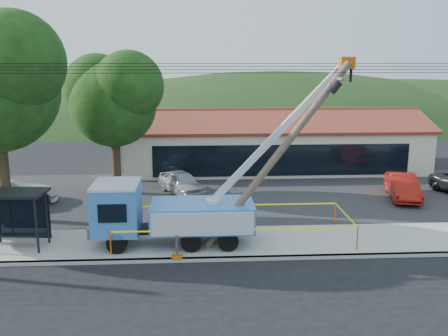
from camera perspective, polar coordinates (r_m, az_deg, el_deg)
name	(u,v)px	position (r m, az deg, el deg)	size (l,w,h in m)	color
ground	(249,282)	(19.91, 2.86, -12.85)	(120.00, 120.00, 0.00)	black
curb	(244,258)	(21.79, 2.27, -10.29)	(60.00, 0.25, 0.15)	#ACABA1
sidewalk	(240,242)	(23.54, 1.83, -8.48)	(60.00, 4.00, 0.15)	#ACABA1
parking_lot	(229,196)	(31.12, 0.55, -3.19)	(60.00, 12.00, 0.10)	#28282B
strip_mall	(273,144)	(38.89, 5.68, 2.75)	(22.50, 8.53, 4.67)	beige
tree_lot	(113,96)	(31.35, -12.56, 8.09)	(6.30, 5.60, 8.94)	#332316
hill_west	(106,116)	(74.51, -13.33, 5.79)	(78.40, 56.00, 28.00)	#1C3413
hill_center	(277,115)	(74.33, 6.11, 6.05)	(89.60, 64.00, 32.00)	#1C3413
hill_east	(410,114)	(80.02, 20.47, 5.79)	(72.80, 52.00, 26.00)	#1C3413
utility_truck	(170,211)	(22.84, -6.20, -4.88)	(11.56, 3.90, 8.39)	black
leaning_pole	(283,148)	(21.93, 6.75, 2.27)	(6.35, 1.87, 8.34)	brown
bus_shelter	(17,206)	(24.10, -22.58, -3.98)	(2.83, 1.88, 2.61)	black
caution_tape	(233,221)	(23.67, 0.99, -6.11)	(10.90, 3.73, 1.08)	#D5570B
car_silver	(182,195)	(31.62, -4.81, -3.07)	(1.67, 4.14, 1.41)	#9FA3A6
car_red	(402,200)	(32.32, 19.64, -3.44)	(1.55, 4.44, 1.46)	#9B170F
car_white	(10,207)	(31.60, -23.25, -4.10)	(2.18, 5.35, 1.55)	white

